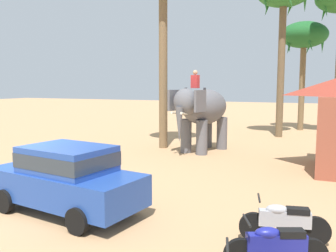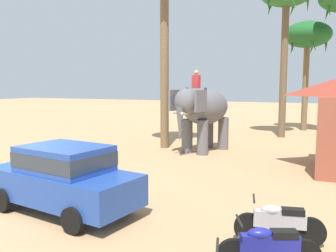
{
  "view_description": "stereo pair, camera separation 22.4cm",
  "coord_description": "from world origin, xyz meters",
  "px_view_note": "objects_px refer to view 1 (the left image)",
  "views": [
    {
      "loc": [
        7.44,
        -7.39,
        3.21
      ],
      "look_at": [
        1.82,
        5.45,
        1.6
      ],
      "focal_mm": 38.51,
      "sensor_mm": 36.0,
      "label": 1
    },
    {
      "loc": [
        7.64,
        -7.3,
        3.21
      ],
      "look_at": [
        1.82,
        5.45,
        1.6
      ],
      "focal_mm": 38.51,
      "sensor_mm": 36.0,
      "label": 2
    }
  ],
  "objects_px": {
    "motorcycle_mid_row": "(284,221)",
    "car_sedan_foreground": "(66,176)",
    "elephant_with_mahout": "(202,110)",
    "motorcycle_second_in_row": "(276,246)",
    "palm_tree_behind_elephant": "(304,38)"
  },
  "relations": [
    {
      "from": "elephant_with_mahout",
      "to": "motorcycle_mid_row",
      "type": "relative_size",
      "value": 2.26
    },
    {
      "from": "motorcycle_mid_row",
      "to": "car_sedan_foreground",
      "type": "bearing_deg",
      "value": -176.57
    },
    {
      "from": "car_sedan_foreground",
      "to": "motorcycle_mid_row",
      "type": "distance_m",
      "value": 5.24
    },
    {
      "from": "car_sedan_foreground",
      "to": "elephant_with_mahout",
      "type": "height_order",
      "value": "elephant_with_mahout"
    },
    {
      "from": "elephant_with_mahout",
      "to": "car_sedan_foreground",
      "type": "bearing_deg",
      "value": -92.91
    },
    {
      "from": "elephant_with_mahout",
      "to": "motorcycle_mid_row",
      "type": "xyz_separation_m",
      "value": [
        4.73,
        -9.02,
        -1.53
      ]
    },
    {
      "from": "car_sedan_foreground",
      "to": "elephant_with_mahout",
      "type": "relative_size",
      "value": 1.07
    },
    {
      "from": "car_sedan_foreground",
      "to": "palm_tree_behind_elephant",
      "type": "bearing_deg",
      "value": 77.92
    },
    {
      "from": "motorcycle_mid_row",
      "to": "elephant_with_mahout",
      "type": "bearing_deg",
      "value": 117.69
    },
    {
      "from": "elephant_with_mahout",
      "to": "motorcycle_mid_row",
      "type": "distance_m",
      "value": 10.3
    },
    {
      "from": "motorcycle_second_in_row",
      "to": "palm_tree_behind_elephant",
      "type": "distance_m",
      "value": 21.89
    },
    {
      "from": "car_sedan_foreground",
      "to": "motorcycle_mid_row",
      "type": "relative_size",
      "value": 2.42
    },
    {
      "from": "motorcycle_second_in_row",
      "to": "car_sedan_foreground",
      "type": "bearing_deg",
      "value": 169.86
    },
    {
      "from": "motorcycle_second_in_row",
      "to": "motorcycle_mid_row",
      "type": "xyz_separation_m",
      "value": [
        0.01,
        1.24,
        0.0
      ]
    },
    {
      "from": "elephant_with_mahout",
      "to": "palm_tree_behind_elephant",
      "type": "xyz_separation_m",
      "value": [
        3.83,
        10.77,
        4.46
      ]
    }
  ]
}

